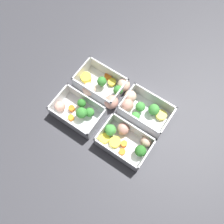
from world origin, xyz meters
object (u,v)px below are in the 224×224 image
at_px(container_far_left, 126,140).
at_px(container_near_right, 105,88).
at_px(container_far_right, 77,111).
at_px(container_near_left, 141,108).

bearing_deg(container_far_left, container_near_right, -35.41).
bearing_deg(container_near_right, container_far_left, 144.59).
xyz_separation_m(container_near_right, container_far_right, (0.03, 0.12, -0.00)).
distance_m(container_near_right, container_far_right, 0.13).
xyz_separation_m(container_near_left, container_far_left, (-0.02, 0.12, -0.00)).
xyz_separation_m(container_near_left, container_far_right, (0.18, 0.13, -0.00)).
distance_m(container_near_left, container_far_left, 0.13).
relative_size(container_near_left, container_near_right, 0.95).
bearing_deg(container_near_left, container_far_right, 36.99).
distance_m(container_near_left, container_near_right, 0.15).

